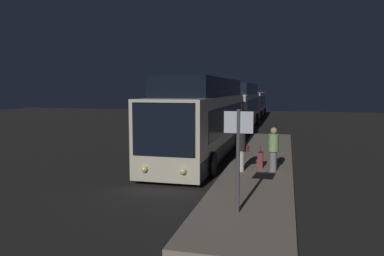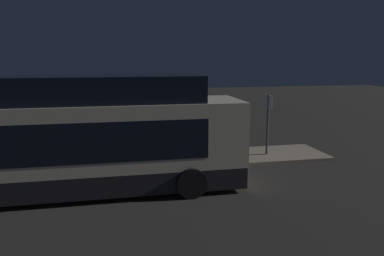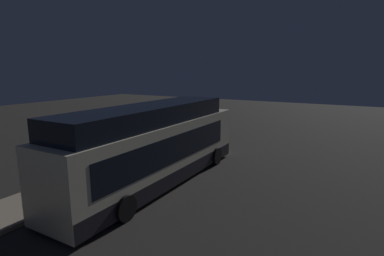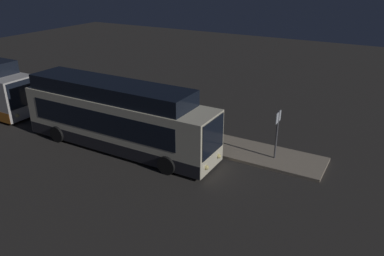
% 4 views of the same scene
% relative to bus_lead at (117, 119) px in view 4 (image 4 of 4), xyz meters
% --- Properties ---
extents(ground, '(80.00, 80.00, 0.00)m').
position_rel_bus_lead_xyz_m(ground, '(1.03, 0.04, -1.73)').
color(ground, '#2B2826').
extents(platform, '(20.00, 2.62, 0.15)m').
position_rel_bus_lead_xyz_m(platform, '(1.03, 2.95, -1.65)').
color(platform, gray).
rests_on(platform, ground).
extents(bus_lead, '(12.02, 2.79, 3.84)m').
position_rel_bus_lead_xyz_m(bus_lead, '(0.00, 0.00, 0.00)').
color(bus_lead, beige).
rests_on(bus_lead, ground).
extents(passenger_boarding, '(0.59, 0.53, 1.80)m').
position_rel_bus_lead_xyz_m(passenger_boarding, '(3.48, 2.31, -0.59)').
color(passenger_boarding, silver).
rests_on(passenger_boarding, platform).
extents(passenger_waiting, '(0.54, 0.54, 1.72)m').
position_rel_bus_lead_xyz_m(passenger_waiting, '(3.21, 3.51, -0.65)').
color(passenger_waiting, gray).
rests_on(passenger_waiting, platform).
extents(suitcase, '(0.45, 0.20, 0.87)m').
position_rel_bus_lead_xyz_m(suitcase, '(2.64, 2.99, -1.26)').
color(suitcase, maroon).
rests_on(suitcase, platform).
extents(sign_post, '(0.10, 0.74, 2.68)m').
position_rel_bus_lead_xyz_m(sign_post, '(8.39, 2.80, 0.15)').
color(sign_post, '#4C4C51').
rests_on(sign_post, platform).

